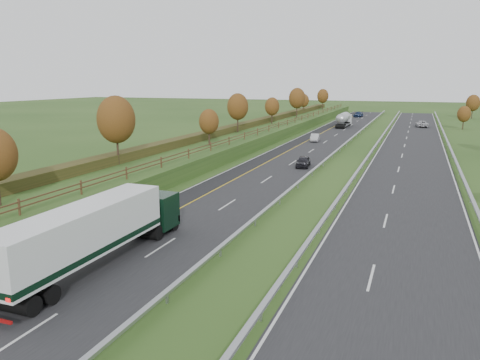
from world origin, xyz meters
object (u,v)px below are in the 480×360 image
(car_small_far, at_px, (358,114))
(car_dark_near, at_px, (303,162))
(box_lorry, at_px, (96,231))
(car_silver_mid, at_px, (315,138))
(car_oncoming, at_px, (422,124))
(road_tanker, at_px, (344,119))

(car_small_far, bearing_deg, car_dark_near, -80.85)
(box_lorry, xyz_separation_m, car_silver_mid, (-0.11, 64.59, -1.59))
(car_dark_near, bearing_deg, car_silver_mid, 92.66)
(box_lorry, relative_size, car_silver_mid, 3.81)
(box_lorry, distance_m, car_small_far, 128.49)
(box_lorry, bearing_deg, car_silver_mid, 90.09)
(box_lorry, height_order, car_small_far, box_lorry)
(car_dark_near, xyz_separation_m, car_small_far, (-3.79, 90.67, 0.08))
(car_small_far, height_order, car_oncoming, car_small_far)
(road_tanker, distance_m, car_silver_mid, 30.24)
(car_dark_near, bearing_deg, road_tanker, 87.33)
(car_dark_near, height_order, car_small_far, car_small_far)
(road_tanker, xyz_separation_m, car_oncoming, (18.01, 6.24, -1.05))
(road_tanker, bearing_deg, box_lorry, -90.40)
(car_small_far, relative_size, car_oncoming, 0.97)
(car_dark_near, distance_m, car_small_far, 90.75)
(car_dark_near, distance_m, car_silver_mid, 27.09)
(car_dark_near, bearing_deg, car_oncoming, 70.92)
(road_tanker, bearing_deg, car_oncoming, 19.11)
(road_tanker, bearing_deg, car_dark_near, -86.69)
(car_dark_near, relative_size, car_silver_mid, 0.97)
(box_lorry, bearing_deg, road_tanker, 89.60)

